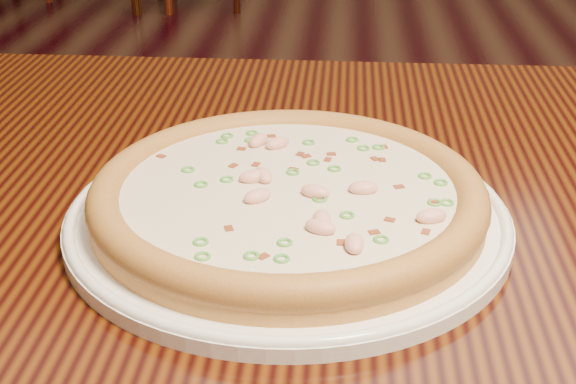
{
  "coord_description": "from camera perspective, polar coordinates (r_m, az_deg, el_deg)",
  "views": [
    {
      "loc": [
        -0.33,
        -1.24,
        1.08
      ],
      "look_at": [
        -0.37,
        -0.65,
        0.78
      ],
      "focal_mm": 50.0,
      "sensor_mm": 36.0,
      "label": 1
    }
  ],
  "objects": [
    {
      "name": "plate",
      "position": [
        0.66,
        -0.0,
        -1.64
      ],
      "size": [
        0.37,
        0.37,
        0.02
      ],
      "color": "white",
      "rests_on": "hero_table"
    },
    {
      "name": "hero_table",
      "position": [
        0.77,
        9.35,
        -7.25
      ],
      "size": [
        1.2,
        0.8,
        0.75
      ],
      "color": "black",
      "rests_on": "ground"
    },
    {
      "name": "pizza",
      "position": [
        0.66,
        0.01,
        -0.23
      ],
      "size": [
        0.33,
        0.33,
        0.03
      ],
      "color": "#D1883A",
      "rests_on": "plate"
    }
  ]
}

